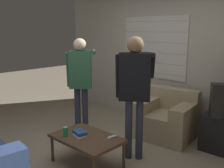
{
  "coord_description": "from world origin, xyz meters",
  "views": [
    {
      "loc": [
        2.6,
        -2.2,
        1.79
      ],
      "look_at": [
        0.04,
        0.52,
        1.0
      ],
      "focal_mm": 42.0,
      "sensor_mm": 36.0,
      "label": 1
    }
  ],
  "objects_px": {
    "armchair_beige": "(166,118)",
    "person_left_standing": "(81,75)",
    "book_stack": "(80,134)",
    "spare_remote": "(112,137)",
    "person_right_standing": "(135,83)",
    "soda_can": "(65,132)",
    "coffee_table": "(87,139)"
  },
  "relations": [
    {
      "from": "armchair_beige",
      "to": "person_left_standing",
      "type": "bearing_deg",
      "value": 32.8
    },
    {
      "from": "armchair_beige",
      "to": "person_left_standing",
      "type": "height_order",
      "value": "person_left_standing"
    },
    {
      "from": "book_stack",
      "to": "spare_remote",
      "type": "bearing_deg",
      "value": 38.22
    },
    {
      "from": "person_right_standing",
      "to": "spare_remote",
      "type": "distance_m",
      "value": 0.77
    },
    {
      "from": "book_stack",
      "to": "soda_can",
      "type": "distance_m",
      "value": 0.2
    },
    {
      "from": "book_stack",
      "to": "person_left_standing",
      "type": "bearing_deg",
      "value": 138.7
    },
    {
      "from": "coffee_table",
      "to": "spare_remote",
      "type": "bearing_deg",
      "value": 36.71
    },
    {
      "from": "person_left_standing",
      "to": "soda_can",
      "type": "height_order",
      "value": "person_left_standing"
    },
    {
      "from": "book_stack",
      "to": "coffee_table",
      "type": "bearing_deg",
      "value": 43.86
    },
    {
      "from": "person_left_standing",
      "to": "armchair_beige",
      "type": "bearing_deg",
      "value": -4.92
    },
    {
      "from": "armchair_beige",
      "to": "soda_can",
      "type": "bearing_deg",
      "value": 67.86
    },
    {
      "from": "coffee_table",
      "to": "person_right_standing",
      "type": "height_order",
      "value": "person_right_standing"
    },
    {
      "from": "person_right_standing",
      "to": "soda_can",
      "type": "xyz_separation_m",
      "value": [
        -0.55,
        -0.76,
        -0.62
      ]
    },
    {
      "from": "armchair_beige",
      "to": "book_stack",
      "type": "distance_m",
      "value": 1.65
    },
    {
      "from": "person_right_standing",
      "to": "coffee_table",
      "type": "bearing_deg",
      "value": -155.51
    },
    {
      "from": "person_right_standing",
      "to": "person_left_standing",
      "type": "bearing_deg",
      "value": 141.43
    },
    {
      "from": "spare_remote",
      "to": "person_right_standing",
      "type": "bearing_deg",
      "value": 89.56
    },
    {
      "from": "armchair_beige",
      "to": "coffee_table",
      "type": "bearing_deg",
      "value": 74.03
    },
    {
      "from": "coffee_table",
      "to": "book_stack",
      "type": "bearing_deg",
      "value": -136.14
    },
    {
      "from": "person_left_standing",
      "to": "soda_can",
      "type": "relative_size",
      "value": 13.03
    },
    {
      "from": "armchair_beige",
      "to": "person_left_standing",
      "type": "xyz_separation_m",
      "value": [
        -1.11,
        -0.92,
        0.71
      ]
    },
    {
      "from": "armchair_beige",
      "to": "person_right_standing",
      "type": "relative_size",
      "value": 0.59
    },
    {
      "from": "soda_can",
      "to": "person_right_standing",
      "type": "bearing_deg",
      "value": 53.74
    },
    {
      "from": "coffee_table",
      "to": "book_stack",
      "type": "xyz_separation_m",
      "value": [
        -0.06,
        -0.06,
        0.08
      ]
    },
    {
      "from": "person_right_standing",
      "to": "soda_can",
      "type": "distance_m",
      "value": 1.12
    },
    {
      "from": "person_left_standing",
      "to": "soda_can",
      "type": "xyz_separation_m",
      "value": [
        0.64,
        -0.81,
        -0.57
      ]
    },
    {
      "from": "book_stack",
      "to": "soda_can",
      "type": "xyz_separation_m",
      "value": [
        -0.16,
        -0.11,
        0.02
      ]
    },
    {
      "from": "coffee_table",
      "to": "person_right_standing",
      "type": "distance_m",
      "value": 0.98
    },
    {
      "from": "person_right_standing",
      "to": "book_stack",
      "type": "height_order",
      "value": "person_right_standing"
    },
    {
      "from": "person_left_standing",
      "to": "soda_can",
      "type": "bearing_deg",
      "value": -96.54
    },
    {
      "from": "person_left_standing",
      "to": "coffee_table",
      "type": "bearing_deg",
      "value": -81.15
    },
    {
      "from": "armchair_beige",
      "to": "coffee_table",
      "type": "height_order",
      "value": "armchair_beige"
    }
  ]
}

